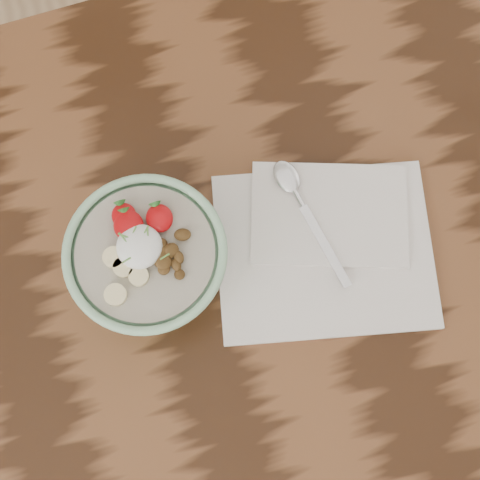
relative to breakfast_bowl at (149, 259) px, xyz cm
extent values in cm
cube|color=black|center=(2.60, -6.99, -7.99)|extent=(160.00, 90.00, 4.00)
cylinder|color=#94C89D|center=(0.00, -0.05, -5.43)|extent=(7.75, 7.75, 1.11)
torus|color=#94C89D|center=(0.00, -0.05, 3.60)|extent=(17.61, 17.61, 1.01)
cylinder|color=#BBB19B|center=(0.00, -0.05, 3.05)|extent=(14.94, 14.94, 0.92)
ellipsoid|color=white|center=(-0.29, 0.50, 4.45)|extent=(4.88, 4.88, 2.69)
ellipsoid|color=#AE080B|center=(-0.95, 4.31, 4.24)|extent=(2.65, 2.91, 1.46)
cone|color=#286623|center=(-0.95, 5.50, 4.54)|extent=(1.40, 1.03, 1.52)
ellipsoid|color=#AE080B|center=(-0.76, 3.06, 4.39)|extent=(3.20, 3.52, 1.76)
cone|color=#286623|center=(-0.76, 4.50, 4.69)|extent=(1.40, 1.03, 1.52)
ellipsoid|color=#AE080B|center=(2.57, 2.88, 4.30)|extent=(2.88, 3.17, 1.59)
cone|color=#286623|center=(2.57, 4.18, 4.60)|extent=(1.40, 1.03, 1.52)
cylinder|color=#F5E2A1|center=(-2.52, -0.97, 3.91)|extent=(2.18, 2.18, 0.70)
cylinder|color=#F5E2A1|center=(-3.22, 0.38, 3.91)|extent=(2.30, 2.30, 0.70)
cylinder|color=#F5E2A1|center=(-1.25, -2.38, 3.91)|extent=(2.13, 2.13, 0.70)
cylinder|color=#F5E2A1|center=(-4.08, -3.53, 3.91)|extent=(2.36, 2.36, 0.70)
ellipsoid|color=brown|center=(4.38, 0.45, 4.15)|extent=(2.10, 1.78, 1.08)
ellipsoid|color=brown|center=(2.86, -3.51, 3.92)|extent=(1.35, 1.36, 0.73)
ellipsoid|color=brown|center=(3.29, -1.75, 4.04)|extent=(1.09, 1.52, 1.08)
ellipsoid|color=brown|center=(1.46, -2.45, 3.98)|extent=(1.38, 1.36, 0.82)
ellipsoid|color=brown|center=(2.80, -2.46, 4.01)|extent=(1.16, 1.53, 1.00)
ellipsoid|color=brown|center=(2.72, -0.83, 4.13)|extent=(2.35, 2.29, 1.38)
ellipsoid|color=brown|center=(1.91, -0.84, 4.14)|extent=(2.34, 2.37, 0.99)
ellipsoid|color=brown|center=(1.92, 0.17, 3.99)|extent=(1.92, 1.91, 1.08)
ellipsoid|color=brown|center=(1.64, -1.70, 4.14)|extent=(2.40, 2.32, 1.37)
cylinder|color=#5A903C|center=(0.07, -0.39, 5.51)|extent=(1.36, 0.80, 0.23)
cylinder|color=#5A903C|center=(-0.33, 1.93, 5.51)|extent=(0.90, 1.07, 0.22)
cylinder|color=#5A903C|center=(1.04, 1.50, 5.51)|extent=(0.40, 1.01, 0.21)
cylinder|color=#5A903C|center=(1.98, -1.59, 5.51)|extent=(1.13, 0.45, 0.22)
cylinder|color=#5A903C|center=(-1.56, 1.66, 5.51)|extent=(0.70, 1.37, 0.23)
cylinder|color=#5A903C|center=(-0.37, 1.24, 5.51)|extent=(1.49, 0.53, 0.23)
cylinder|color=#5A903C|center=(-0.39, -0.11, 5.51)|extent=(1.07, 1.26, 0.23)
cylinder|color=#5A903C|center=(-1.85, -0.75, 5.51)|extent=(1.02, 0.41, 0.21)
cylinder|color=#5A903C|center=(-1.48, 1.86, 5.51)|extent=(1.04, 0.89, 0.22)
cylinder|color=#5A903C|center=(0.95, 1.74, 5.51)|extent=(0.84, 0.84, 0.21)
cube|color=white|center=(19.90, -4.05, -5.49)|extent=(29.68, 26.02, 0.99)
cube|color=white|center=(21.87, -0.11, -4.71)|extent=(21.90, 18.27, 0.59)
cube|color=silver|center=(19.98, -3.74, -4.24)|extent=(2.84, 10.98, 0.33)
cylinder|color=silver|center=(18.84, 3.08, -4.08)|extent=(1.13, 2.93, 0.67)
ellipsoid|color=silver|center=(18.39, 5.78, -3.96)|extent=(3.60, 4.79, 0.91)
camera|label=1|loc=(4.72, -18.30, 72.30)|focal=50.00mm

